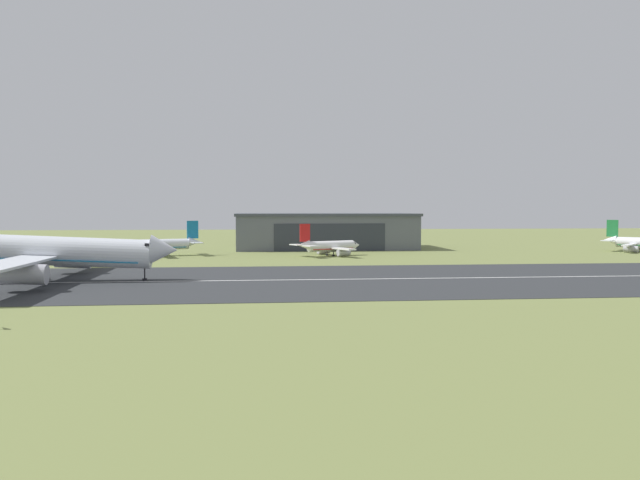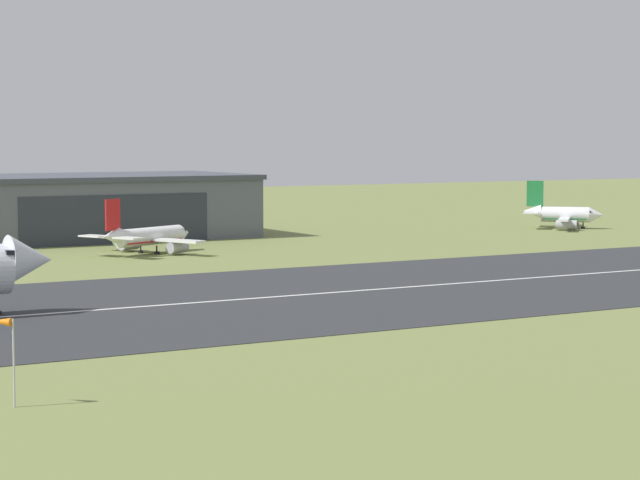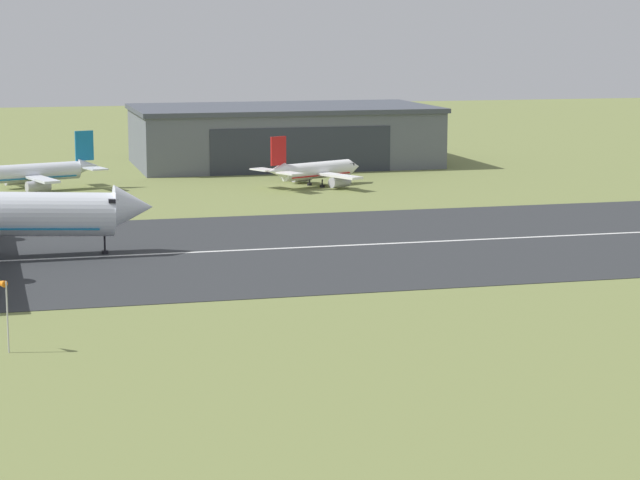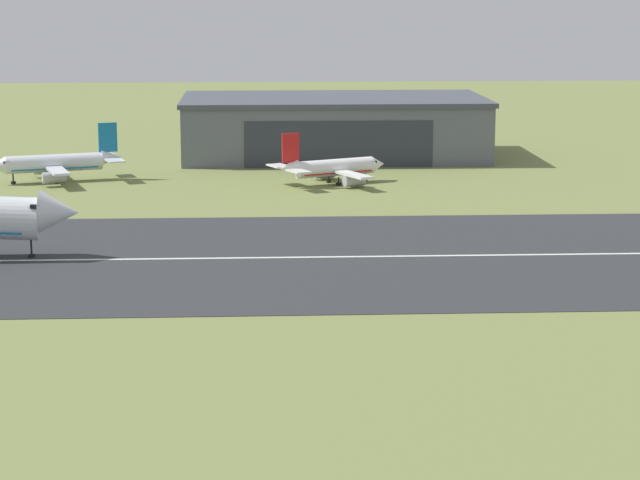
{
  "view_description": "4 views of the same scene",
  "coord_description": "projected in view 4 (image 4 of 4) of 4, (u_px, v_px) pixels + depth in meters",
  "views": [
    {
      "loc": [
        -16.33,
        11.43,
        13.04
      ],
      "look_at": [
        -8.42,
        88.88,
        9.22
      ],
      "focal_mm": 35.0,
      "sensor_mm": 36.0,
      "label": 1
    },
    {
      "loc": [
        -73.63,
        -1.09,
        18.54
      ],
      "look_at": [
        -13.12,
        101.15,
        8.82
      ],
      "focal_mm": 70.0,
      "sensor_mm": 36.0,
      "label": 2
    },
    {
      "loc": [
        -48.72,
        -23.05,
        27.15
      ],
      "look_at": [
        -19.97,
        88.12,
        7.56
      ],
      "focal_mm": 70.0,
      "sensor_mm": 36.0,
      "label": 3
    },
    {
      "loc": [
        -9.06,
        -24.41,
        32.66
      ],
      "look_at": [
        -2.61,
        98.16,
        7.83
      ],
      "focal_mm": 70.0,
      "sensor_mm": 36.0,
      "label": 4
    }
  ],
  "objects": [
    {
      "name": "runway_strip",
      "position": [
        329.0,
        257.0,
        154.04
      ],
      "size": [
        475.72,
        55.64,
        0.06
      ],
      "primitive_type": "cube",
      "color": "#2B2D30",
      "rests_on": "ground_plane"
    },
    {
      "name": "runway_centreline",
      "position": [
        329.0,
        257.0,
        154.03
      ],
      "size": [
        428.15,
        0.7,
        0.01
      ],
      "primitive_type": "cube",
      "color": "silver",
      "rests_on": "runway_strip"
    },
    {
      "name": "ground_plane",
      "position": [
        380.0,
        437.0,
        92.44
      ],
      "size": [
        715.72,
        715.72,
        0.0
      ],
      "primitive_type": "plane",
      "color": "olive"
    },
    {
      "name": "airplane_parked_centre",
      "position": [
        56.0,
        164.0,
        213.75
      ],
      "size": [
        23.35,
        21.54,
        9.83
      ],
      "color": "silver",
      "rests_on": "ground_plane"
    },
    {
      "name": "hangar_building",
      "position": [
        333.0,
        127.0,
        245.5
      ],
      "size": [
        59.23,
        32.93,
        11.75
      ],
      "color": "slate",
      "rests_on": "ground_plane"
    },
    {
      "name": "airplane_parked_east",
      "position": [
        333.0,
        168.0,
        211.18
      ],
      "size": [
        21.13,
        19.85,
        9.14
      ],
      "color": "white",
      "rests_on": "ground_plane"
    }
  ]
}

